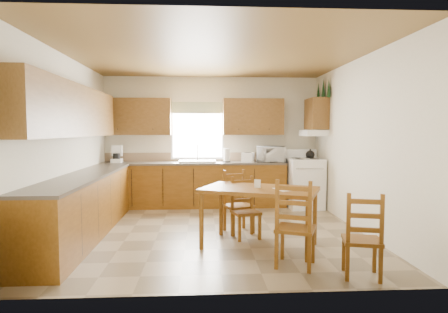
{
  "coord_description": "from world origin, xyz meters",
  "views": [
    {
      "loc": [
        -0.2,
        -5.73,
        1.57
      ],
      "look_at": [
        0.15,
        0.3,
        1.15
      ],
      "focal_mm": 30.0,
      "sensor_mm": 36.0,
      "label": 1
    }
  ],
  "objects": [
    {
      "name": "pine_decal_c",
      "position": [
        2.21,
        1.97,
        2.38
      ],
      "size": [
        0.22,
        0.22,
        0.36
      ],
      "primitive_type": "cone",
      "color": "#133719",
      "rests_on": "wall_right"
    },
    {
      "name": "table_paper",
      "position": [
        0.87,
        -0.95,
        0.81
      ],
      "size": [
        0.3,
        0.35,
        0.0
      ],
      "primitive_type": "cube",
      "rotation": [
        0.0,
        0.0,
        0.29
      ],
      "color": "white",
      "rests_on": "dining_table"
    },
    {
      "name": "range_hood",
      "position": [
        2.03,
        1.65,
        1.52
      ],
      "size": [
        0.44,
        0.62,
        0.12
      ],
      "primitive_type": "cube",
      "color": "white",
      "rests_on": "wall_right"
    },
    {
      "name": "chair_far_left",
      "position": [
        0.43,
        -0.38,
        0.44
      ],
      "size": [
        0.45,
        0.44,
        0.88
      ],
      "primitive_type": "cube",
      "rotation": [
        0.0,
        0.0,
        0.27
      ],
      "color": "brown",
      "rests_on": "floor"
    },
    {
      "name": "microwave",
      "position": [
        1.22,
        1.95,
        1.08
      ],
      "size": [
        0.58,
        0.44,
        0.32
      ],
      "primitive_type": "imported",
      "rotation": [
        0.0,
        0.0,
        -0.1
      ],
      "color": "white",
      "rests_on": "counter_back"
    },
    {
      "name": "sink_basin",
      "position": [
        -0.3,
        1.95,
        0.94
      ],
      "size": [
        0.75,
        0.45,
        0.04
      ],
      "primitive_type": "cube",
      "color": "silver",
      "rests_on": "counter_back"
    },
    {
      "name": "chair_far_right",
      "position": [
        0.36,
        -0.05,
        0.47
      ],
      "size": [
        0.5,
        0.49,
        0.94
      ],
      "primitive_type": "cube",
      "rotation": [
        0.0,
        0.0,
        0.36
      ],
      "color": "brown",
      "rests_on": "floor"
    },
    {
      "name": "backsplash",
      "position": [
        -0.38,
        2.24,
        1.01
      ],
      "size": [
        3.75,
        0.01,
        0.18
      ],
      "primitive_type": "cube",
      "color": "#8F7458",
      "rests_on": "counter_back"
    },
    {
      "name": "upper_cab_back_right",
      "position": [
        0.86,
        2.08,
        1.85
      ],
      "size": [
        1.25,
        0.33,
        0.75
      ],
      "primitive_type": "cube",
      "color": "brown",
      "rests_on": "wall_back"
    },
    {
      "name": "lower_cab_left",
      "position": [
        -1.95,
        -0.15,
        0.44
      ],
      "size": [
        0.6,
        3.6,
        0.88
      ],
      "primitive_type": "cube",
      "color": "brown",
      "rests_on": "floor"
    },
    {
      "name": "ceiling",
      "position": [
        0.0,
        0.0,
        2.7
      ],
      "size": [
        4.5,
        4.5,
        0.0
      ],
      "primitive_type": "plane",
      "color": "brown",
      "rests_on": "floor"
    },
    {
      "name": "coffeemaker",
      "position": [
        -1.94,
        1.96,
        1.07
      ],
      "size": [
        0.21,
        0.24,
        0.3
      ],
      "primitive_type": "cube",
      "rotation": [
        0.0,
        0.0,
        -0.14
      ],
      "color": "white",
      "rests_on": "counter_back"
    },
    {
      "name": "window_valance",
      "position": [
        -0.3,
        2.19,
        2.05
      ],
      "size": [
        1.19,
        0.01,
        0.24
      ],
      "primitive_type": "cube",
      "color": "#567443",
      "rests_on": "wall_back"
    },
    {
      "name": "dining_table",
      "position": [
        0.56,
        -0.81,
        0.4
      ],
      "size": [
        1.72,
        1.38,
        0.8
      ],
      "primitive_type": "cube",
      "rotation": [
        0.0,
        0.0,
        -0.41
      ],
      "color": "brown",
      "rests_on": "floor"
    },
    {
      "name": "lower_cab_back",
      "position": [
        -0.38,
        1.95,
        0.44
      ],
      "size": [
        3.75,
        0.6,
        0.88
      ],
      "primitive_type": "cube",
      "color": "brown",
      "rests_on": "floor"
    },
    {
      "name": "toaster",
      "position": [
        0.74,
        1.92,
        1.02
      ],
      "size": [
        0.28,
        0.23,
        0.19
      ],
      "primitive_type": "cube",
      "rotation": [
        0.0,
        0.0,
        -0.4
      ],
      "color": "white",
      "rests_on": "counter_back"
    },
    {
      "name": "chair_near_right",
      "position": [
        1.5,
        -1.9,
        0.46
      ],
      "size": [
        0.46,
        0.45,
        0.92
      ],
      "primitive_type": "cube",
      "rotation": [
        0.0,
        0.0,
        2.89
      ],
      "color": "brown",
      "rests_on": "floor"
    },
    {
      "name": "wall_right",
      "position": [
        2.25,
        0.0,
        1.35
      ],
      "size": [
        4.5,
        4.5,
        0.0
      ],
      "primitive_type": "plane",
      "color": "silver",
      "rests_on": "floor"
    },
    {
      "name": "stove",
      "position": [
        1.87,
        1.7,
        0.49
      ],
      "size": [
        0.68,
        0.7,
        0.98
      ],
      "primitive_type": "cube",
      "rotation": [
        0.0,
        0.0,
        0.02
      ],
      "color": "white",
      "rests_on": "floor"
    },
    {
      "name": "wall_left",
      "position": [
        -2.25,
        0.0,
        1.35
      ],
      "size": [
        4.5,
        4.5,
        0.0
      ],
      "primitive_type": "plane",
      "color": "silver",
      "rests_on": "floor"
    },
    {
      "name": "paper_towel",
      "position": [
        0.3,
        1.91,
        1.06
      ],
      "size": [
        0.14,
        0.14,
        0.28
      ],
      "primitive_type": "cylinder",
      "rotation": [
        0.0,
        0.0,
        0.22
      ],
      "color": "white",
      "rests_on": "counter_back"
    },
    {
      "name": "counter_left",
      "position": [
        -1.95,
        -0.15,
        0.9
      ],
      "size": [
        0.63,
        3.6,
        0.04
      ],
      "primitive_type": "cube",
      "color": "#4A4139",
      "rests_on": "lower_cab_left"
    },
    {
      "name": "window_frame",
      "position": [
        -0.3,
        2.22,
        1.55
      ],
      "size": [
        1.13,
        0.02,
        1.18
      ],
      "primitive_type": "cube",
      "color": "white",
      "rests_on": "wall_back"
    },
    {
      "name": "pine_decal_b",
      "position": [
        2.21,
        1.65,
        2.42
      ],
      "size": [
        0.22,
        0.22,
        0.36
      ],
      "primitive_type": "cone",
      "color": "#133719",
      "rests_on": "wall_right"
    },
    {
      "name": "pine_decal_a",
      "position": [
        2.21,
        1.33,
        2.38
      ],
      "size": [
        0.22,
        0.22,
        0.36
      ],
      "primitive_type": "cone",
      "color": "#133719",
      "rests_on": "wall_right"
    },
    {
      "name": "wall_back",
      "position": [
        0.0,
        2.25,
        1.35
      ],
      "size": [
        4.5,
        4.5,
        0.0
      ],
      "primitive_type": "plane",
      "color": "silver",
      "rests_on": "floor"
    },
    {
      "name": "upper_cab_left",
      "position": [
        -2.08,
        -0.15,
        1.85
      ],
      "size": [
        0.33,
        3.6,
        0.75
      ],
      "primitive_type": "cube",
      "color": "brown",
      "rests_on": "wall_left"
    },
    {
      "name": "chair_near_left",
      "position": [
        0.87,
        -1.54,
        0.51
      ],
      "size": [
        0.55,
        0.54,
        1.01
      ],
      "primitive_type": "cube",
      "rotation": [
        0.0,
        0.0,
        2.73
      ],
      "color": "brown",
      "rests_on": "floor"
    },
    {
      "name": "upper_cab_back_left",
      "position": [
        -1.55,
        2.08,
        1.85
      ],
      "size": [
        1.41,
        0.33,
        0.75
      ],
      "primitive_type": "cube",
      "color": "brown",
      "rests_on": "wall_back"
    },
    {
      "name": "floor",
      "position": [
        0.0,
        0.0,
        0.0
      ],
      "size": [
        4.5,
        4.5,
        0.0
      ],
      "primitive_type": "plane",
      "color": "#837255",
      "rests_on": "ground"
    },
    {
      "name": "wall_front",
      "position": [
        0.0,
        -2.25,
        1.35
      ],
      "size": [
        4.5,
        4.5,
        0.0
      ],
      "primitive_type": "plane",
      "color": "silver",
      "rests_on": "floor"
    },
    {
      "name": "table_card",
      "position": [
        0.53,
        -0.8,
        0.86
      ],
      "size": [
        0.08,
        0.05,
        0.11
      ],
      "primitive_type": "cube",
      "rotation": [
        0.0,
        0.0,
        -0.44
      ],
      "color": "white",
      "rests_on": "dining_table"
    },
    {
      "name": "upper_cab_stove",
      "position": [
        2.08,
        1.65,
        1.9
      ],
      "size": [
        0.33,
        0.62,
        0.62
      ],
      "primitive_type": "cube",
      "color": "brown",
      "rests_on": "wall_right"
    },
    {
      "name": "counter_back",
      "position": [
        -0.38,
        1.95,
        0.9
      ],
      "size": [
        3.75,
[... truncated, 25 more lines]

